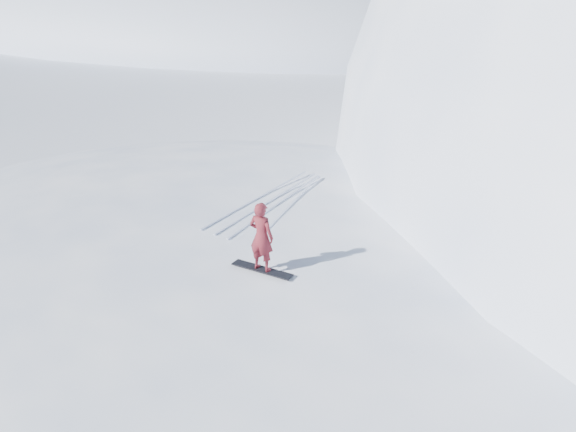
% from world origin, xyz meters
% --- Properties ---
extents(ground, '(400.00, 400.00, 0.00)m').
position_xyz_m(ground, '(0.00, 0.00, 0.00)').
color(ground, white).
rests_on(ground, ground).
extents(near_ridge, '(36.00, 28.00, 4.80)m').
position_xyz_m(near_ridge, '(1.00, 3.00, 0.00)').
color(near_ridge, white).
rests_on(near_ridge, ground).
extents(far_ridge_a, '(120.00, 70.00, 28.00)m').
position_xyz_m(far_ridge_a, '(-70.00, 60.00, 0.00)').
color(far_ridge_a, white).
rests_on(far_ridge_a, ground).
extents(far_ridge_c, '(140.00, 90.00, 36.00)m').
position_xyz_m(far_ridge_c, '(-40.00, 110.00, 0.00)').
color(far_ridge_c, white).
rests_on(far_ridge_c, ground).
extents(wind_bumps, '(16.00, 14.40, 1.00)m').
position_xyz_m(wind_bumps, '(-0.56, 2.12, 0.00)').
color(wind_bumps, white).
rests_on(wind_bumps, ground).
extents(snowboard, '(1.65, 0.57, 0.03)m').
position_xyz_m(snowboard, '(2.07, 0.42, 2.41)').
color(snowboard, black).
rests_on(snowboard, near_ridge).
extents(snowboarder, '(0.69, 0.52, 1.74)m').
position_xyz_m(snowboarder, '(2.07, 0.42, 3.30)').
color(snowboarder, maroon).
rests_on(snowboarder, snowboard).
extents(vapor_plume, '(9.50, 7.60, 6.65)m').
position_xyz_m(vapor_plume, '(-62.86, 47.96, 0.00)').
color(vapor_plume, white).
rests_on(vapor_plume, ground).
extents(board_tracks, '(2.75, 5.95, 0.04)m').
position_xyz_m(board_tracks, '(-0.64, 4.06, 2.42)').
color(board_tracks, silver).
rests_on(board_tracks, ground).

